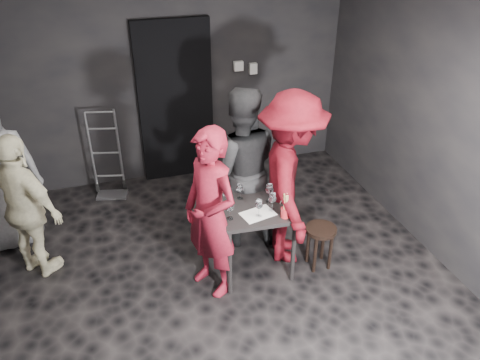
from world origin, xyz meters
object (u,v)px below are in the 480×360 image
object	(u,v)px
wine_bottle	(219,197)
breadstick_cup	(286,206)
woman_black	(240,155)
bystander_cream	(26,208)
stool	(320,237)
server_red	(210,206)
hand_truck	(110,179)
man_maroon	(292,163)
tasting_table	(252,213)

from	to	relation	value
wine_bottle	breadstick_cup	world-z (taller)	wine_bottle
wine_bottle	woman_black	bearing A→B (deg)	51.39
bystander_cream	woman_black	bearing A→B (deg)	-137.85
bystander_cream	stool	bearing A→B (deg)	-151.94
server_red	breadstick_cup	bearing A→B (deg)	52.43
woman_black	breadstick_cup	size ratio (longest dim) A/B	7.82
hand_truck	server_red	xyz separation A→B (m)	(0.84, -2.07, 0.72)
woman_black	man_maroon	bearing A→B (deg)	142.90
hand_truck	man_maroon	distance (m)	2.65
hand_truck	stool	size ratio (longest dim) A/B	2.40
stool	woman_black	distance (m)	1.15
hand_truck	server_red	size ratio (longest dim) A/B	0.61
woman_black	server_red	bearing A→B (deg)	65.16
bystander_cream	wine_bottle	bearing A→B (deg)	-152.10
server_red	man_maroon	xyz separation A→B (m)	(0.87, 0.25, 0.17)
woman_black	man_maroon	size ratio (longest dim) A/B	0.94
tasting_table	breadstick_cup	distance (m)	0.42
hand_truck	tasting_table	size ratio (longest dim) A/B	1.51
tasting_table	bystander_cream	distance (m)	2.15
bystander_cream	tasting_table	bearing A→B (deg)	-151.71
tasting_table	wine_bottle	world-z (taller)	wine_bottle
server_red	tasting_table	bearing A→B (deg)	82.01
hand_truck	man_maroon	size ratio (longest dim) A/B	0.52
stool	server_red	bearing A→B (deg)	178.31
tasting_table	bystander_cream	bearing A→B (deg)	164.60
hand_truck	stool	distance (m)	2.87
stool	wine_bottle	world-z (taller)	wine_bottle
stool	wine_bottle	distance (m)	1.12
breadstick_cup	hand_truck	bearing A→B (deg)	124.77
stool	tasting_table	bearing A→B (deg)	163.69
server_red	wine_bottle	xyz separation A→B (m)	(0.14, 0.23, -0.07)
tasting_table	stool	distance (m)	0.75
tasting_table	man_maroon	bearing A→B (deg)	11.29
man_maroon	wine_bottle	world-z (taller)	man_maroon
stool	bystander_cream	bearing A→B (deg)	164.38
tasting_table	man_maroon	xyz separation A→B (m)	(0.43, 0.09, 0.44)
man_maroon	wine_bottle	bearing A→B (deg)	106.66
man_maroon	bystander_cream	size ratio (longest dim) A/B	1.44
hand_truck	bystander_cream	xyz separation A→B (m)	(-0.78, -1.34, 0.55)
hand_truck	bystander_cream	size ratio (longest dim) A/B	0.74
man_maroon	hand_truck	bearing A→B (deg)	58.89
bystander_cream	man_maroon	bearing A→B (deg)	-147.31
man_maroon	breadstick_cup	xyz separation A→B (m)	(-0.20, -0.36, -0.23)
bystander_cream	breadstick_cup	world-z (taller)	bystander_cream
woman_black	breadstick_cup	world-z (taller)	woman_black
woman_black	wine_bottle	bearing A→B (deg)	62.46
server_red	bystander_cream	size ratio (longest dim) A/B	1.22
stool	woman_black	xyz separation A→B (m)	(-0.62, 0.71, 0.66)
hand_truck	man_maroon	world-z (taller)	man_maroon
server_red	breadstick_cup	size ratio (longest dim) A/B	7.06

